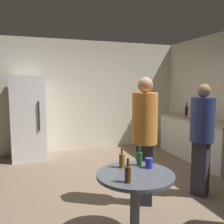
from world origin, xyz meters
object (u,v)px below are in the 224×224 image
refrigerator (28,118)px  plastic_cup_blue (149,163)px  beer_bottle_amber (122,160)px  beer_bottle_brown (128,174)px  person_in_orange_shirt (145,131)px  person_in_navy_shirt (202,131)px  beer_bottle_green (139,158)px  wine_bottle_on_counter (187,111)px  foreground_table (135,183)px  kettle (192,115)px  beer_bottle_on_counter (204,116)px

refrigerator → plastic_cup_blue: size_ratio=16.36×
beer_bottle_amber → beer_bottle_brown: (-0.09, -0.39, 0.00)m
person_in_orange_shirt → person_in_navy_shirt: 0.91m
beer_bottle_brown → person_in_orange_shirt: person_in_orange_shirt is taller
person_in_navy_shirt → beer_bottle_green: bearing=-9.3°
plastic_cup_blue → wine_bottle_on_counter: bearing=47.6°
beer_bottle_amber → foreground_table: bearing=-71.5°
person_in_navy_shirt → beer_bottle_amber: bearing=-12.0°
beer_bottle_green → beer_bottle_amber: bearing=-179.4°
kettle → refrigerator: bearing=162.3°
refrigerator → beer_bottle_amber: (0.96, -3.14, -0.08)m
refrigerator → beer_bottle_green: (1.17, -3.13, -0.08)m
refrigerator → foreground_table: bearing=-72.9°
person_in_orange_shirt → person_in_navy_shirt: size_ratio=1.05×
wine_bottle_on_counter → beer_bottle_on_counter: bearing=-97.8°
beer_bottle_amber → beer_bottle_green: bearing=0.6°
foreground_table → beer_bottle_green: bearing=55.2°
beer_bottle_green → beer_bottle_on_counter: bearing=36.5°
refrigerator → beer_bottle_amber: refrigerator is taller
kettle → plastic_cup_blue: bearing=-135.3°
beer_bottle_amber → beer_bottle_brown: size_ratio=1.00×
refrigerator → person_in_orange_shirt: size_ratio=1.04×
foreground_table → beer_bottle_amber: size_ratio=3.48×
beer_bottle_amber → person_in_orange_shirt: bearing=43.3°
beer_bottle_on_counter → refrigerator: bearing=157.0°
wine_bottle_on_counter → beer_bottle_on_counter: size_ratio=1.35×
kettle → beer_bottle_amber: 3.20m
refrigerator → beer_bottle_on_counter: size_ratio=7.83×
person_in_orange_shirt → refrigerator: bearing=-126.9°
beer_bottle_on_counter → plastic_cup_blue: 2.84m
beer_bottle_on_counter → foreground_table: beer_bottle_on_counter is taller
wine_bottle_on_counter → plastic_cup_blue: wine_bottle_on_counter is taller
beer_bottle_amber → wine_bottle_on_counter: bearing=43.2°
refrigerator → plastic_cup_blue: 3.47m
foreground_table → beer_bottle_amber: bearing=108.5°
person_in_orange_shirt → plastic_cup_blue: bearing=2.0°
foreground_table → plastic_cup_blue: bearing=25.6°
kettle → foreground_table: (-2.38, -2.25, -0.34)m
beer_bottle_on_counter → person_in_navy_shirt: 1.62m
beer_bottle_green → beer_bottle_brown: bearing=-127.7°
kettle → beer_bottle_green: 3.04m
wine_bottle_on_counter → person_in_navy_shirt: size_ratio=0.19×
refrigerator → person_in_navy_shirt: refrigerator is taller
person_in_navy_shirt → refrigerator: bearing=-78.2°
kettle → person_in_navy_shirt: 1.90m
wine_bottle_on_counter → plastic_cup_blue: (-2.30, -2.52, -0.23)m
foreground_table → person_in_orange_shirt: person_in_orange_shirt is taller
beer_bottle_amber → plastic_cup_blue: size_ratio=2.09×
kettle → person_in_orange_shirt: bearing=-141.1°
beer_bottle_brown → beer_bottle_on_counter: bearing=38.9°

